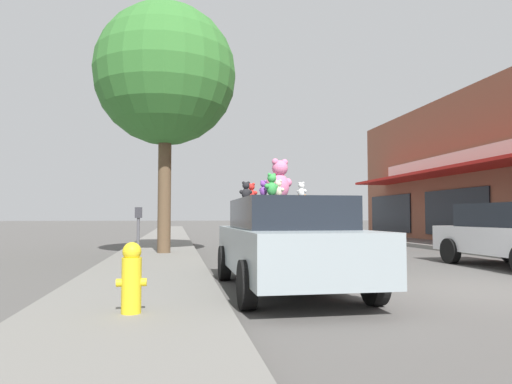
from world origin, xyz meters
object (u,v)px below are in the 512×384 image
object	(u,v)px
teddy_bear_giant	(280,180)
teddy_bear_green	(272,185)
parking_meter	(138,230)
fire_hydrant	(132,278)
teddy_bear_orange	(302,195)
street_tree	(166,76)
teddy_bear_purple	(264,189)
teddy_bear_cream	(278,189)
plush_art_car	(287,241)
teddy_bear_black	(246,191)
teddy_bear_white	(301,190)
teddy_bear_brown	(277,193)
teddy_bear_red	(251,192)

from	to	relation	value
teddy_bear_giant	teddy_bear_green	distance (m)	1.16
parking_meter	fire_hydrant	bearing A→B (deg)	-86.31
teddy_bear_orange	street_tree	xyz separation A→B (m)	(-2.68, 5.66, 3.88)
teddy_bear_orange	street_tree	world-z (taller)	street_tree
teddy_bear_purple	teddy_bear_cream	size ratio (longest dim) A/B	0.94
teddy_bear_giant	teddy_bear_orange	size ratio (longest dim) A/B	3.18
teddy_bear_giant	parking_meter	size ratio (longest dim) A/B	0.55
plush_art_car	teddy_bear_black	world-z (taller)	teddy_bear_black
teddy_bear_white	teddy_bear_purple	size ratio (longest dim) A/B	0.99
teddy_bear_black	teddy_bear_green	bearing A→B (deg)	91.07
teddy_bear_brown	teddy_bear_white	size ratio (longest dim) A/B	1.13
teddy_bear_giant	teddy_bear_black	world-z (taller)	teddy_bear_giant
teddy_bear_giant	teddy_bear_cream	distance (m)	0.86
teddy_bear_white	fire_hydrant	bearing A→B (deg)	86.66
teddy_bear_orange	fire_hydrant	bearing A→B (deg)	60.76
teddy_bear_brown	teddy_bear_purple	size ratio (longest dim) A/B	1.12
fire_hydrant	parking_meter	world-z (taller)	parking_meter
plush_art_car	teddy_bear_red	size ratio (longest dim) A/B	14.62
teddy_bear_white	teddy_bear_orange	world-z (taller)	teddy_bear_white
teddy_bear_white	teddy_bear_orange	distance (m)	1.35
teddy_bear_black	teddy_bear_cream	distance (m)	1.19
teddy_bear_brown	teddy_bear_orange	size ratio (longest dim) A/B	1.27
teddy_bear_white	parking_meter	distance (m)	3.87
teddy_bear_giant	street_tree	distance (m)	7.59
teddy_bear_purple	parking_meter	xyz separation A→B (m)	(-2.06, 2.89, -0.69)
teddy_bear_white	teddy_bear_purple	distance (m)	0.69
teddy_bear_white	teddy_bear_green	size ratio (longest dim) A/B	0.73
teddy_bear_red	teddy_bear_cream	xyz separation A→B (m)	(0.19, -1.41, -0.02)
teddy_bear_brown	street_tree	bearing A→B (deg)	-34.99
teddy_bear_purple	parking_meter	world-z (taller)	teddy_bear_purple
teddy_bear_orange	street_tree	bearing A→B (deg)	-50.45
teddy_bear_purple	teddy_bear_black	bearing A→B (deg)	-32.16
fire_hydrant	parking_meter	size ratio (longest dim) A/B	0.62
teddy_bear_cream	teddy_bear_purple	bearing A→B (deg)	59.25
teddy_bear_purple	teddy_bear_orange	bearing A→B (deg)	-70.21
teddy_bear_brown	teddy_bear_purple	xyz separation A→B (m)	(-0.50, -1.33, -0.01)
teddy_bear_brown	teddy_bear_green	xyz separation A→B (m)	(-0.42, -1.55, 0.03)
plush_art_car	fire_hydrant	xyz separation A→B (m)	(-2.31, -2.12, -0.27)
teddy_bear_brown	fire_hydrant	bearing A→B (deg)	85.38
teddy_bear_green	teddy_bear_red	bearing A→B (deg)	-120.95
teddy_bear_red	teddy_bear_purple	world-z (taller)	teddy_bear_red
parking_meter	teddy_bear_purple	bearing A→B (deg)	-54.49
plush_art_car	teddy_bear_brown	world-z (taller)	teddy_bear_brown
teddy_bear_cream	teddy_bear_red	bearing A→B (deg)	-37.82
teddy_bear_giant	teddy_bear_purple	xyz separation A→B (m)	(-0.45, -0.88, -0.21)
teddy_bear_cream	plush_art_car	bearing A→B (deg)	-70.07
fire_hydrant	teddy_bear_brown	bearing A→B (deg)	50.56
plush_art_car	fire_hydrant	bearing A→B (deg)	-137.44
plush_art_car	teddy_bear_brown	bearing A→B (deg)	92.36
teddy_bear_giant	teddy_bear_cream	bearing A→B (deg)	54.64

